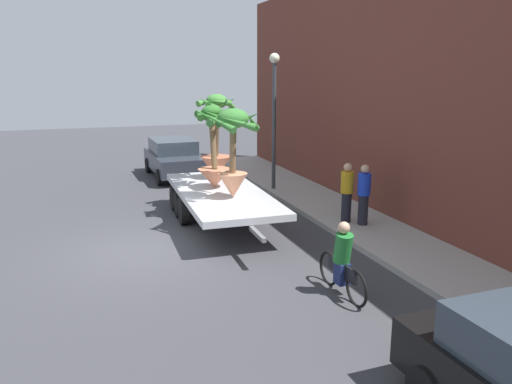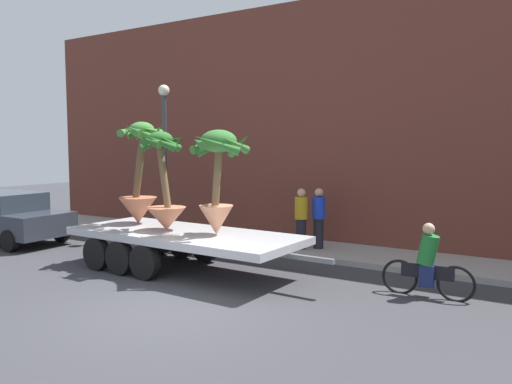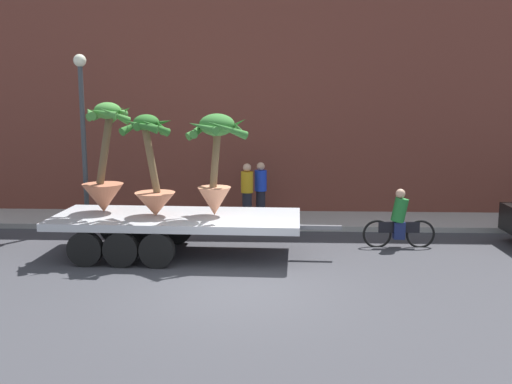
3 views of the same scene
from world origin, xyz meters
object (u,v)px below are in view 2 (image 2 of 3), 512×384
flatbed_trailer (176,239)px  trailing_car (7,216)px  street_lamp (165,140)px  pedestrian_near_gate (301,217)px  potted_palm_front (139,182)px  potted_palm_middle (218,175)px  cyclist (428,264)px  pedestrian_far_left (319,217)px  potted_palm_rear (164,188)px

flatbed_trailer → trailing_car: size_ratio=1.62×
street_lamp → pedestrian_near_gate: bearing=4.9°
potted_palm_front → potted_palm_middle: bearing=-5.7°
potted_palm_front → trailing_car: bearing=-175.6°
cyclist → street_lamp: (-8.69, 1.92, 2.56)m
cyclist → pedestrian_far_left: bearing=143.9°
flatbed_trailer → cyclist: size_ratio=3.78×
cyclist → potted_palm_front: bearing=-175.4°
flatbed_trailer → potted_palm_middle: potted_palm_middle is taller
flatbed_trailer → street_lamp: street_lamp is taller
potted_palm_rear → pedestrian_far_left: 4.51m
trailing_car → flatbed_trailer: bearing=0.5°
flatbed_trailer → potted_palm_middle: 2.01m
potted_palm_rear → pedestrian_near_gate: (2.07, 3.34, -0.99)m
potted_palm_rear → trailing_car: potted_palm_rear is taller
pedestrian_near_gate → trailing_car: bearing=-159.1°
potted_palm_front → street_lamp: size_ratio=0.56×
potted_palm_rear → potted_palm_front: size_ratio=0.90×
potted_palm_front → pedestrian_far_left: (3.72, 3.22, -1.05)m
potted_palm_front → pedestrian_near_gate: size_ratio=1.58×
cyclist → pedestrian_far_left: pedestrian_far_left is taller
pedestrian_far_left → street_lamp: street_lamp is taller
cyclist → trailing_car: 12.78m
cyclist → street_lamp: size_ratio=0.38×
potted_palm_middle → potted_palm_rear: bearing=-174.2°
trailing_car → potted_palm_front: bearing=4.4°
flatbed_trailer → street_lamp: bearing=135.5°
trailing_car → pedestrian_far_left: (9.12, 3.64, 0.22)m
potted_palm_rear → pedestrian_near_gate: potted_palm_rear is taller
street_lamp → trailing_car: bearing=-144.2°
flatbed_trailer → pedestrian_near_gate: (1.77, 3.26, 0.28)m
potted_palm_middle → pedestrian_far_left: size_ratio=1.42×
flatbed_trailer → potted_palm_middle: (1.21, 0.08, 1.60)m
potted_palm_front → street_lamp: street_lamp is taller
trailing_car → street_lamp: size_ratio=0.89×
flatbed_trailer → potted_palm_front: bearing=167.2°
flatbed_trailer → potted_palm_middle: size_ratio=2.85×
cyclist → street_lamp: bearing=167.5°
pedestrian_near_gate → potted_palm_rear: bearing=-121.8°
potted_palm_middle → street_lamp: bearing=146.0°
potted_palm_front → cyclist: size_ratio=1.46×
flatbed_trailer → street_lamp: (-2.91, 2.86, 2.46)m
trailing_car → pedestrian_far_left: size_ratio=2.51×
potted_palm_rear → pedestrian_near_gate: size_ratio=1.42×
potted_palm_rear → potted_palm_middle: bearing=5.8°
potted_palm_rear → cyclist: size_ratio=1.31×
cyclist → trailing_car: (-12.74, -1.00, 0.16)m
potted_palm_front → cyclist: 7.50m
trailing_car → pedestrian_far_left: pedestrian_far_left is taller
potted_palm_middle → pedestrian_far_left: potted_palm_middle is taller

